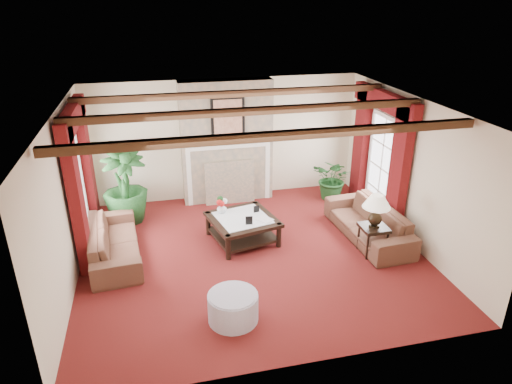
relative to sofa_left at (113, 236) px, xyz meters
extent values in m
plane|color=#490D10|center=(2.41, -0.48, -0.41)|extent=(6.00, 6.00, 0.00)
plane|color=white|center=(2.41, -0.48, 2.29)|extent=(6.00, 6.00, 0.00)
cube|color=beige|center=(2.41, 2.27, 0.94)|extent=(6.00, 0.02, 2.70)
cube|color=beige|center=(-0.59, -0.48, 0.94)|extent=(0.02, 5.50, 2.70)
cube|color=beige|center=(5.41, -0.48, 0.94)|extent=(0.02, 5.50, 2.70)
imported|color=#370F15|center=(0.00, 0.00, 0.00)|extent=(2.21, 0.98, 0.82)
imported|color=#370F15|center=(4.73, -0.35, 0.01)|extent=(2.26, 0.90, 0.85)
imported|color=black|center=(0.19, 1.42, 0.03)|extent=(1.73, 2.06, 0.89)
imported|color=black|center=(4.74, 1.48, -0.03)|extent=(1.86, 1.86, 0.77)
cylinder|color=#9B99AD|center=(1.75, -2.18, -0.20)|extent=(0.73, 0.73, 0.43)
imported|color=silver|center=(2.00, 0.37, 0.16)|extent=(0.33, 0.33, 0.19)
imported|color=black|center=(2.63, -0.18, 0.22)|extent=(0.25, 0.24, 0.31)
camera|label=1|loc=(0.86, -7.45, 3.95)|focal=32.00mm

